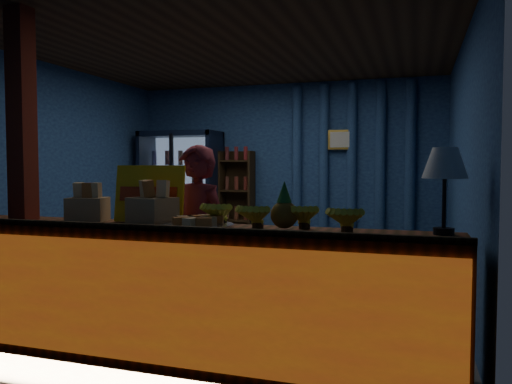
# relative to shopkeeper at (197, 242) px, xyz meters

# --- Properties ---
(ground) EXTENTS (4.60, 4.60, 0.00)m
(ground) POSITION_rel_shopkeeper_xyz_m (-0.23, 1.45, -0.77)
(ground) COLOR #515154
(ground) RESTS_ON ground
(room_walls) EXTENTS (4.60, 4.60, 4.60)m
(room_walls) POSITION_rel_shopkeeper_xyz_m (-0.23, 1.45, 0.80)
(room_walls) COLOR navy
(room_walls) RESTS_ON ground
(counter) EXTENTS (4.40, 0.57, 0.99)m
(counter) POSITION_rel_shopkeeper_xyz_m (-0.23, -0.46, -0.30)
(counter) COLOR brown
(counter) RESTS_ON ground
(support_post) EXTENTS (0.16, 0.16, 2.60)m
(support_post) POSITION_rel_shopkeeper_xyz_m (-1.28, -0.45, 0.53)
(support_post) COLOR maroon
(support_post) RESTS_ON ground
(beverage_cooler) EXTENTS (1.20, 0.62, 1.90)m
(beverage_cooler) POSITION_rel_shopkeeper_xyz_m (-1.78, 3.36, 0.16)
(beverage_cooler) COLOR black
(beverage_cooler) RESTS_ON ground
(bottle_shelf) EXTENTS (0.50, 0.28, 1.60)m
(bottle_shelf) POSITION_rel_shopkeeper_xyz_m (-0.93, 3.50, 0.02)
(bottle_shelf) COLOR #342410
(bottle_shelf) RESTS_ON ground
(curtain_folds) EXTENTS (1.74, 0.14, 2.50)m
(curtain_folds) POSITION_rel_shopkeeper_xyz_m (0.77, 3.59, 0.53)
(curtain_folds) COLOR navy
(curtain_folds) RESTS_ON room_walls
(framed_picture) EXTENTS (0.36, 0.04, 0.28)m
(framed_picture) POSITION_rel_shopkeeper_xyz_m (0.62, 3.54, 0.98)
(framed_picture) COLOR gold
(framed_picture) RESTS_ON room_walls
(shopkeeper) EXTENTS (0.66, 0.54, 1.54)m
(shopkeeper) POSITION_rel_shopkeeper_xyz_m (0.00, 0.00, 0.00)
(shopkeeper) COLOR maroon
(shopkeeper) RESTS_ON ground
(green_chair) EXTENTS (0.82, 0.82, 0.54)m
(green_chair) POSITION_rel_shopkeeper_xyz_m (1.67, 2.73, -0.50)
(green_chair) COLOR #55AB5E
(green_chair) RESTS_ON ground
(side_table) EXTENTS (0.56, 0.42, 0.59)m
(side_table) POSITION_rel_shopkeeper_xyz_m (-0.03, 2.89, -0.52)
(side_table) COLOR #342410
(side_table) RESTS_ON ground
(yellow_sign) EXTENTS (0.55, 0.17, 0.43)m
(yellow_sign) POSITION_rel_shopkeeper_xyz_m (-0.26, -0.27, 0.39)
(yellow_sign) COLOR #F1B00C
(yellow_sign) RESTS_ON counter
(snack_box_left) EXTENTS (0.36, 0.33, 0.32)m
(snack_box_left) POSITION_rel_shopkeeper_xyz_m (-0.17, -0.39, 0.29)
(snack_box_left) COLOR #A97552
(snack_box_left) RESTS_ON counter
(snack_box_centre) EXTENTS (0.33, 0.29, 0.30)m
(snack_box_centre) POSITION_rel_shopkeeper_xyz_m (-0.77, -0.34, 0.28)
(snack_box_centre) COLOR #A97552
(snack_box_centre) RESTS_ON counter
(pastry_tray) EXTENTS (0.49, 0.49, 0.08)m
(pastry_tray) POSITION_rel_shopkeeper_xyz_m (0.24, -0.49, 0.21)
(pastry_tray) COLOR silver
(pastry_tray) RESTS_ON counter
(banana_bunches) EXTENTS (1.17, 0.32, 0.19)m
(banana_bunches) POSITION_rel_shopkeeper_xyz_m (0.79, -0.41, 0.27)
(banana_bunches) COLOR yellow
(banana_bunches) RESTS_ON counter
(table_lamp) EXTENTS (0.28, 0.28, 0.54)m
(table_lamp) POSITION_rel_shopkeeper_xyz_m (1.82, -0.33, 0.60)
(table_lamp) COLOR black
(table_lamp) RESTS_ON counter
(pineapple) EXTENTS (0.18, 0.18, 0.32)m
(pineapple) POSITION_rel_shopkeeper_xyz_m (0.83, -0.41, 0.31)
(pineapple) COLOR brown
(pineapple) RESTS_ON counter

